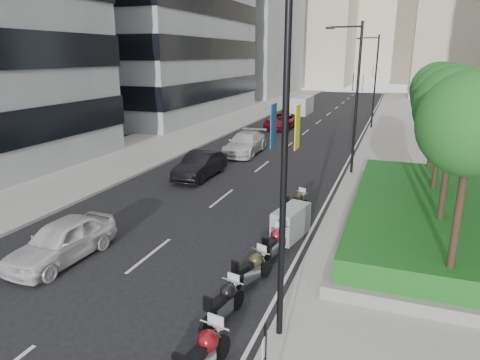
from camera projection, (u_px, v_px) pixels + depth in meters
The scene contains 28 objects.
ground at pixel (119, 325), 11.80m from camera, with size 160.00×160.00×0.00m, color black.
sidewalk_right at pixel (424, 143), 35.80m from camera, with size 10.00×100.00×0.15m, color #9E9B93.
sidewalk_left at pixel (198, 128), 42.77m from camera, with size 8.00×100.00×0.15m, color #9E9B93.
lane_edge at pixel (359, 139), 37.58m from camera, with size 0.12×100.00×0.01m, color silver.
lane_centre at pixel (301, 136), 39.30m from camera, with size 0.12×100.00×0.01m, color silver.
building_grey_far at pixel (231, 10), 78.55m from camera, with size 22.00×26.00×30.00m, color gray.
building_cream_left at pixel (300, 12), 102.99m from camera, with size 26.00×24.00×34.00m, color #B7AD93.
building_cream_centre at pixel (390, 8), 113.79m from camera, with size 30.00×24.00×38.00m, color #B7AD93.
planter at pixel (473, 229), 17.39m from camera, with size 10.00×14.00×0.40m, color gray.
hedge at pixel (475, 215), 17.22m from camera, with size 9.40×13.40×0.80m, color #164D16.
tree_0 at pixel (472, 125), 11.05m from camera, with size 2.80×2.80×6.30m.
tree_1 at pixel (455, 108), 14.65m from camera, with size 2.80×2.80×6.30m.
tree_2 at pixel (445, 97), 18.25m from camera, with size 2.80×2.80×6.30m.
tree_3 at pixel (438, 90), 21.85m from camera, with size 2.80×2.80×6.30m.
lamp_post_0 at pixel (278, 149), 9.90m from camera, with size 2.34×0.45×9.00m.
lamp_post_1 at pixel (355, 92), 25.20m from camera, with size 2.34×0.45×9.00m.
lamp_post_2 at pixel (374, 77), 41.40m from camera, with size 2.34×0.45×9.00m.
motorcycle_1 at pixel (202, 358), 9.59m from camera, with size 0.79×2.35×1.18m.
motorcycle_2 at pixel (223, 304), 11.80m from camera, with size 0.72×2.09×1.05m.
motorcycle_3 at pixel (251, 270), 13.63m from camera, with size 0.99×2.04×1.07m.
motorcycle_4 at pixel (274, 245), 15.45m from camera, with size 0.71×2.12×1.06m.
motorcycle_5 at pixel (291, 223), 17.26m from camera, with size 1.23×2.23×1.28m.
motorcycle_6 at pixel (295, 204), 19.70m from camera, with size 0.97×1.96×1.03m.
car_a at pixel (62, 241), 15.35m from camera, with size 1.77×4.40×1.50m, color silver.
car_b at pixel (200, 165), 25.72m from camera, with size 1.63×4.68×1.54m, color black.
car_c at pixel (245, 143), 31.91m from camera, with size 2.22×5.47×1.59m, color silver.
car_d at pixel (282, 121), 42.97m from camera, with size 2.53×5.49×1.53m, color maroon.
delivery_van at pixel (302, 106), 53.32m from camera, with size 1.98×5.07×2.12m.
Camera 1 is at (6.67, -8.41, 7.17)m, focal length 32.00 mm.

